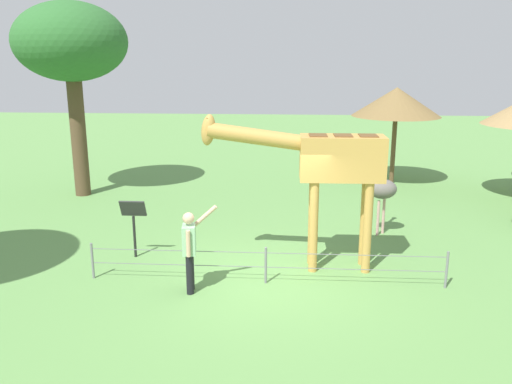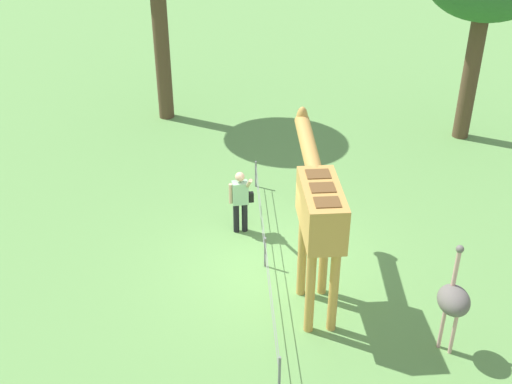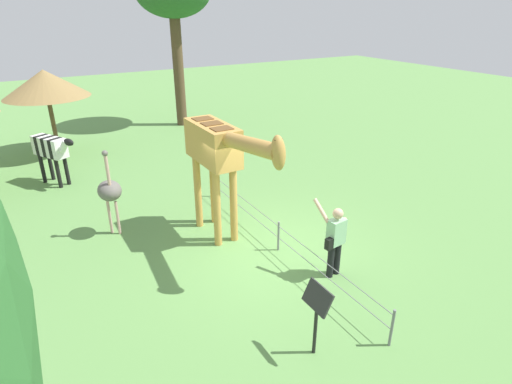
{
  "view_description": "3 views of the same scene",
  "coord_description": "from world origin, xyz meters",
  "px_view_note": "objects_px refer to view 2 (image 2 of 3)",
  "views": [
    {
      "loc": [
        -0.46,
        9.95,
        4.43
      ],
      "look_at": [
        0.19,
        0.26,
        1.89
      ],
      "focal_mm": 37.31,
      "sensor_mm": 36.0,
      "label": 1
    },
    {
      "loc": [
        -11.32,
        1.03,
        8.6
      ],
      "look_at": [
        -0.5,
        0.41,
        2.19
      ],
      "focal_mm": 45.31,
      "sensor_mm": 36.0,
      "label": 2
    },
    {
      "loc": [
        7.08,
        -4.51,
        5.32
      ],
      "look_at": [
        0.23,
        -0.55,
        1.76
      ],
      "focal_mm": 29.42,
      "sensor_mm": 36.0,
      "label": 3
    }
  ],
  "objects_px": {
    "giraffe": "(318,207)",
    "ostrich": "(454,300)",
    "info_sign": "(305,163)",
    "visitor": "(241,198)"
  },
  "relations": [
    {
      "from": "ostrich",
      "to": "visitor",
      "type": "bearing_deg",
      "value": 41.05
    },
    {
      "from": "visitor",
      "to": "ostrich",
      "type": "distance_m",
      "value": 5.49
    },
    {
      "from": "giraffe",
      "to": "ostrich",
      "type": "distance_m",
      "value": 2.91
    },
    {
      "from": "info_sign",
      "to": "giraffe",
      "type": "bearing_deg",
      "value": 175.64
    },
    {
      "from": "giraffe",
      "to": "ostrich",
      "type": "height_order",
      "value": "giraffe"
    },
    {
      "from": "giraffe",
      "to": "visitor",
      "type": "height_order",
      "value": "giraffe"
    },
    {
      "from": "info_sign",
      "to": "ostrich",
      "type": "bearing_deg",
      "value": -161.42
    },
    {
      "from": "ostrich",
      "to": "info_sign",
      "type": "bearing_deg",
      "value": 18.58
    },
    {
      "from": "ostrich",
      "to": "info_sign",
      "type": "height_order",
      "value": "ostrich"
    },
    {
      "from": "ostrich",
      "to": "info_sign",
      "type": "xyz_separation_m",
      "value": [
        5.71,
        1.92,
        -0.23
      ]
    }
  ]
}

